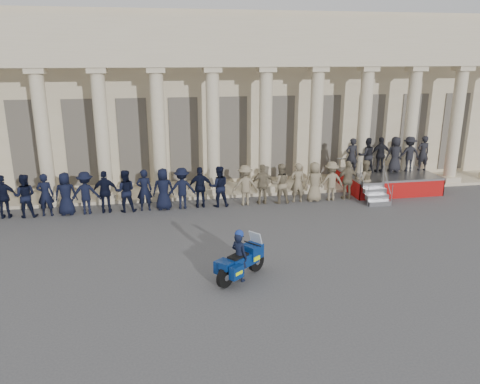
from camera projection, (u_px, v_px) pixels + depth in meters
name	position (u px, v px, depth m)	size (l,w,h in m)	color
ground	(205.00, 265.00, 15.78)	(90.00, 90.00, 0.00)	#454547
building	(178.00, 94.00, 28.42)	(40.00, 12.50, 9.00)	#C3B392
officer_rank	(172.00, 189.00, 21.33)	(19.90, 0.73, 1.92)	black
reviewing_stand	(389.00, 161.00, 24.30)	(4.68, 4.26, 2.77)	gray
motorcycle	(242.00, 261.00, 14.70)	(1.79, 1.59, 1.39)	black
rider	(239.00, 255.00, 14.54)	(0.66, 0.69, 1.69)	black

